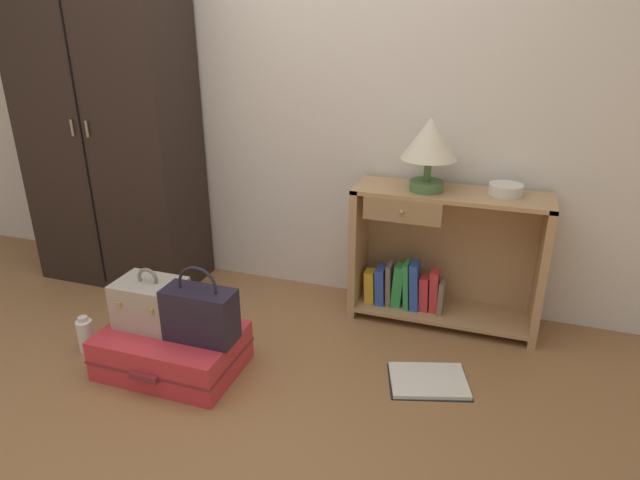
% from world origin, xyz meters
% --- Properties ---
extents(ground_plane, '(9.00, 9.00, 0.00)m').
position_xyz_m(ground_plane, '(0.00, 0.00, 0.00)').
color(ground_plane, olive).
extents(back_wall, '(6.40, 0.10, 2.60)m').
position_xyz_m(back_wall, '(0.00, 1.50, 1.30)').
color(back_wall, silver).
rests_on(back_wall, ground_plane).
extents(wardrobe, '(0.99, 0.47, 1.97)m').
position_xyz_m(wardrobe, '(-1.06, 1.20, 0.99)').
color(wardrobe, black).
rests_on(wardrobe, ground_plane).
extents(bookshelf, '(0.99, 0.32, 0.74)m').
position_xyz_m(bookshelf, '(0.89, 1.28, 0.36)').
color(bookshelf, tan).
rests_on(bookshelf, ground_plane).
extents(table_lamp, '(0.28, 0.28, 0.37)m').
position_xyz_m(table_lamp, '(0.80, 1.25, 0.98)').
color(table_lamp, '#4C7542').
rests_on(table_lamp, bookshelf).
extents(bowl, '(0.16, 0.16, 0.05)m').
position_xyz_m(bowl, '(1.18, 1.30, 0.77)').
color(bowl, silver).
rests_on(bowl, bookshelf).
extents(suitcase_large, '(0.64, 0.46, 0.20)m').
position_xyz_m(suitcase_large, '(-0.21, 0.40, 0.10)').
color(suitcase_large, '#D1333D').
rests_on(suitcase_large, ground_plane).
extents(train_case, '(0.31, 0.23, 0.29)m').
position_xyz_m(train_case, '(-0.33, 0.44, 0.31)').
color(train_case, '#A89E8E').
rests_on(train_case, suitcase_large).
extents(handbag, '(0.32, 0.15, 0.36)m').
position_xyz_m(handbag, '(-0.04, 0.40, 0.33)').
color(handbag, '#231E2D').
rests_on(handbag, suitcase_large).
extents(bottle, '(0.08, 0.08, 0.19)m').
position_xyz_m(bottle, '(-0.71, 0.39, 0.09)').
color(bottle, white).
rests_on(bottle, ground_plane).
extents(open_book_on_floor, '(0.42, 0.36, 0.02)m').
position_xyz_m(open_book_on_floor, '(0.95, 0.68, 0.01)').
color(open_book_on_floor, white).
rests_on(open_book_on_floor, ground_plane).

